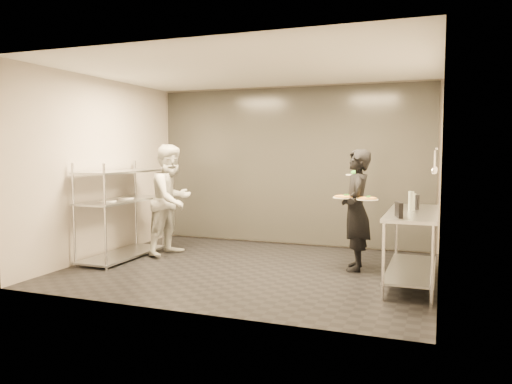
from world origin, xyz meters
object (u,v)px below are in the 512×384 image
(prep_counter, at_px, (412,234))
(pizza_plate_near, at_px, (345,197))
(waiter, at_px, (356,210))
(pizza_plate_far, at_px, (367,199))
(chef, at_px, (172,200))
(salad_plate, at_px, (355,173))
(pass_rack, at_px, (122,209))
(bottle_clear, at_px, (414,201))
(pos_monitor, at_px, (399,210))
(bottle_dark, at_px, (417,202))
(bottle_green, at_px, (411,201))

(prep_counter, distance_m, pizza_plate_near, 1.05)
(waiter, bearing_deg, pizza_plate_far, 30.45)
(chef, height_order, salad_plate, chef)
(pass_rack, relative_size, salad_plate, 5.75)
(pizza_plate_near, relative_size, bottle_clear, 1.67)
(salad_plate, bearing_deg, chef, -174.11)
(prep_counter, xyz_separation_m, pos_monitor, (-0.12, -0.64, 0.38))
(prep_counter, height_order, salad_plate, salad_plate)
(pass_rack, height_order, prep_counter, pass_rack)
(chef, xyz_separation_m, bottle_dark, (3.77, -0.33, 0.13))
(bottle_dark, bearing_deg, pass_rack, -177.80)
(waiter, relative_size, chef, 0.96)
(pass_rack, height_order, bottle_green, pass_rack)
(pizza_plate_far, bearing_deg, bottle_green, -25.82)
(salad_plate, bearing_deg, waiter, -77.34)
(prep_counter, distance_m, salad_plate, 1.36)
(waiter, xyz_separation_m, bottle_clear, (0.77, -0.17, 0.17))
(prep_counter, bearing_deg, chef, 172.46)
(bottle_green, distance_m, bottle_clear, 0.33)
(salad_plate, bearing_deg, prep_counter, -42.95)
(pass_rack, relative_size, chef, 0.90)
(prep_counter, xyz_separation_m, waiter, (-0.78, 0.48, 0.22))
(prep_counter, relative_size, bottle_dark, 9.32)
(pos_monitor, distance_m, bottle_green, 0.63)
(chef, height_order, bottle_green, chef)
(prep_counter, bearing_deg, pizza_plate_far, 156.35)
(prep_counter, height_order, bottle_dark, bottle_dark)
(bottle_green, xyz_separation_m, bottle_dark, (0.07, 0.18, -0.03))
(bottle_dark, bearing_deg, pizza_plate_far, 171.35)
(pizza_plate_near, bearing_deg, chef, 176.41)
(chef, distance_m, bottle_green, 3.75)
(pass_rack, distance_m, prep_counter, 4.33)
(waiter, xyz_separation_m, pizza_plate_far, (0.18, -0.22, 0.19))
(pass_rack, bearing_deg, chef, 39.59)
(salad_plate, relative_size, bottle_dark, 1.44)
(pass_rack, distance_m, bottle_green, 4.32)
(pass_rack, distance_m, salad_plate, 3.62)
(waiter, xyz_separation_m, bottle_dark, (0.82, -0.32, 0.17))
(bottle_green, bearing_deg, prep_counter, 36.65)
(pizza_plate_near, bearing_deg, pos_monitor, -50.33)
(pizza_plate_far, bearing_deg, chef, 175.80)
(waiter, distance_m, chef, 2.95)
(pizza_plate_near, height_order, salad_plate, salad_plate)
(pass_rack, bearing_deg, bottle_green, -0.19)
(pass_rack, xyz_separation_m, chef, (0.60, 0.50, 0.12))
(waiter, relative_size, pizza_plate_near, 5.10)
(pos_monitor, relative_size, bottle_clear, 1.22)
(bottle_green, xyz_separation_m, bottle_clear, (0.01, 0.33, -0.03))
(pizza_plate_far, bearing_deg, waiter, 129.25)
(pizza_plate_near, xyz_separation_m, bottle_clear, (0.90, -0.01, -0.02))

